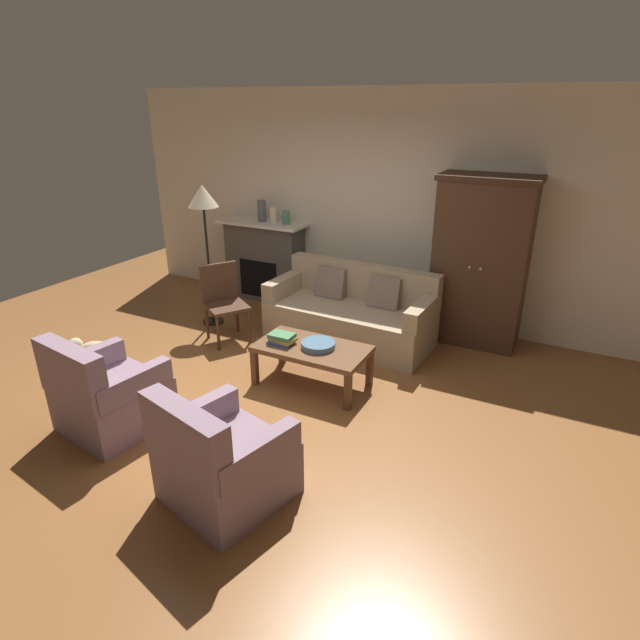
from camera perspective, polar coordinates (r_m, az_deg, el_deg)
name	(u,v)px	position (r m, az deg, el deg)	size (l,w,h in m)	color
ground_plane	(272,398)	(5.03, -5.34, -8.59)	(9.60, 9.60, 0.00)	brown
back_wall	(377,207)	(6.68, 6.27, 12.27)	(7.20, 0.10, 2.80)	silver
fireplace	(265,260)	(7.36, -6.12, 6.61)	(1.26, 0.48, 1.12)	#4C4947
armoire	(480,262)	(6.11, 17.28, 6.11)	(1.06, 0.57, 1.92)	#472D1E
couch	(351,314)	(6.08, 3.49, 0.61)	(1.95, 0.93, 0.86)	tan
coffee_table	(312,351)	(5.07, -0.88, -3.48)	(1.10, 0.60, 0.42)	brown
fruit_bowl	(318,345)	(5.01, -0.20, -2.76)	(0.33, 0.33, 0.06)	slate
book_stack	(282,339)	(5.10, -4.23, -2.06)	(0.27, 0.19, 0.10)	#38569E
mantel_vase_slate	(262,211)	(7.18, -6.43, 11.88)	(0.11, 0.11, 0.28)	#565B66
mantel_vase_cream	(273,215)	(7.09, -5.18, 11.51)	(0.10, 0.10, 0.22)	beige
mantel_vase_jade	(286,217)	(6.99, -3.76, 11.24)	(0.11, 0.11, 0.18)	slate
armchair_near_left	(107,396)	(4.79, -22.42, -7.76)	(0.87, 0.87, 0.88)	gray
armchair_near_right	(221,462)	(3.78, -10.84, -15.14)	(0.93, 0.93, 0.88)	gray
side_chair_wooden	(223,298)	(6.14, -10.61, 2.44)	(0.61, 0.61, 0.90)	#472D1E
floor_lamp	(203,205)	(6.38, -12.76, 12.32)	(0.36, 0.36, 1.74)	black
dog	(95,352)	(5.82, -23.56, -3.23)	(0.55, 0.32, 0.39)	beige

